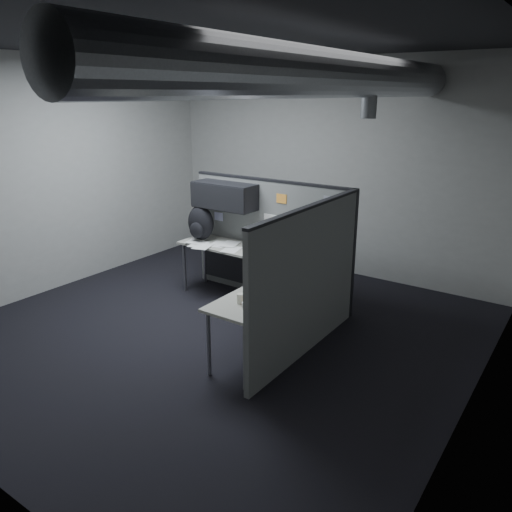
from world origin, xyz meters
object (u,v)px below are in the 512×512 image
Objects in this scene: desk at (259,269)px; backpack at (200,223)px; phone at (269,292)px; monitor at (315,243)px; keyboard at (269,264)px.

backpack reaches higher than desk.
backpack is (-1.90, 1.14, 0.20)m from phone.
monitor is 1.35× the size of backpack.
keyboard is 1.45m from backpack.
phone is (0.07, -1.09, -0.24)m from monitor.
keyboard is (0.21, -0.10, 0.13)m from desk.
desk is 1.26m from backpack.
desk is 0.27m from keyboard.
monitor reaches higher than phone.
phone is at bearing -50.52° from desk.
backpack is at bearing 128.36° from phone.
keyboard is (-0.44, -0.31, -0.26)m from monitor.
desk is 1.15m from phone.
backpack reaches higher than phone.
phone is 0.53× the size of backpack.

